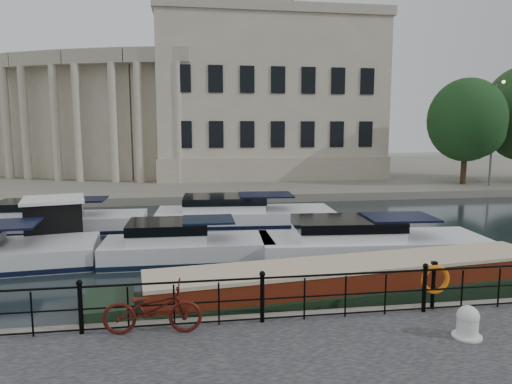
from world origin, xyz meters
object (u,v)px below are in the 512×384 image
life_ring_post (435,280)px  harbour_hut (55,225)px  bicycle (152,308)px  narrowboat (355,290)px  mooring_bollard (468,322)px

life_ring_post → harbour_hut: 15.25m
bicycle → harbour_hut: bearing=29.1°
bicycle → narrowboat: size_ratio=0.14×
mooring_bollard → harbour_hut: bearing=135.0°
bicycle → life_ring_post: life_ring_post is taller
narrowboat → harbour_hut: 12.97m
bicycle → harbour_hut: 11.31m
harbour_hut → mooring_bollard: bearing=-58.3°
life_ring_post → harbour_hut: harbour_hut is taller
mooring_bollard → narrowboat: (-1.13, 3.63, -0.51)m
mooring_bollard → harbour_hut: size_ratio=0.18×
mooring_bollard → narrowboat: mooring_bollard is taller
life_ring_post → narrowboat: size_ratio=0.08×
harbour_hut → bicycle: bearing=-78.3°
mooring_bollard → harbour_hut: (-11.46, 11.46, 0.08)m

